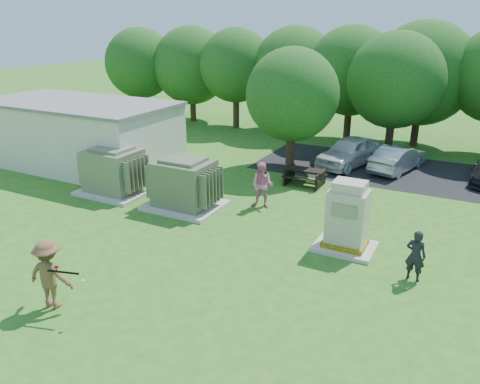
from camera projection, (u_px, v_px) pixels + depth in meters
The scene contains 15 objects.
ground at pixel (180, 272), 14.27m from camera, with size 120.00×120.00×0.00m, color #2D6619.
service_building at pixel (79, 135), 24.30m from camera, with size 10.00×5.00×3.20m, color beige.
service_building_roof at pixel (75, 103), 23.72m from camera, with size 10.20×5.20×0.15m, color slate.
parking_strip at pixel (460, 180), 22.48m from camera, with size 20.00×6.00×0.01m, color #232326.
transformer_left at pixel (114, 172), 20.49m from camera, with size 3.00×2.40×2.07m.
transformer_right at pixel (184, 185), 18.89m from camera, with size 3.00×2.40×2.07m.
generator_cabinet at pixel (347, 220), 15.39m from camera, with size 1.96×1.60×2.39m.
picnic_table at pixel (305, 175), 21.67m from camera, with size 1.79×1.34×0.76m.
batter at pixel (50, 274), 12.26m from camera, with size 1.25×0.72×1.94m, color brown.
person_by_generator at pixel (416, 256), 13.60m from camera, with size 0.58×0.38×1.59m, color black.
person_at_picnic at pixel (262, 185), 18.88m from camera, with size 0.92×0.72×1.90m, color pink.
car_white at pixel (349, 152), 24.44m from camera, with size 1.79×4.44×1.51m, color silver.
car_silver_a at pixel (398, 158), 23.62m from camera, with size 1.39×3.98×1.31m, color #A1A1A5.
batting_equipment at pixel (64, 272), 11.79m from camera, with size 1.19×0.31×0.19m.
tree_row at pixel (380, 75), 27.47m from camera, with size 41.30×13.30×7.30m.
Camera 1 is at (7.42, -10.27, 7.25)m, focal length 35.00 mm.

